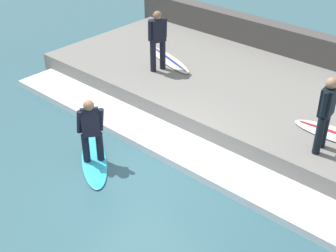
# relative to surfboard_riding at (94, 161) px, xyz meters

# --- Properties ---
(ground_plane) EXTENTS (28.00, 28.00, 0.00)m
(ground_plane) POSITION_rel_surfboard_riding_xyz_m (0.43, -0.95, -0.03)
(ground_plane) COLOR #335B66
(concrete_ledge) EXTENTS (4.40, 10.85, 0.53)m
(concrete_ledge) POSITION_rel_surfboard_riding_xyz_m (4.20, -0.95, 0.24)
(concrete_ledge) COLOR slate
(concrete_ledge) RESTS_ON ground_plane
(back_wall) EXTENTS (0.50, 11.39, 1.29)m
(back_wall) POSITION_rel_surfboard_riding_xyz_m (6.65, -0.95, 0.62)
(back_wall) COLOR #474442
(back_wall) RESTS_ON ground_plane
(wave_foam_crest) EXTENTS (1.07, 10.31, 0.17)m
(wave_foam_crest) POSITION_rel_surfboard_riding_xyz_m (1.47, -0.95, 0.05)
(wave_foam_crest) COLOR silver
(wave_foam_crest) RESTS_ON ground_plane
(surfboard_riding) EXTENTS (1.56, 1.86, 0.06)m
(surfboard_riding) POSITION_rel_surfboard_riding_xyz_m (0.00, 0.00, 0.00)
(surfboard_riding) COLOR #2DADD1
(surfboard_riding) RESTS_ON ground_plane
(surfer_riding) EXTENTS (0.52, 0.53, 1.40)m
(surfer_riding) POSITION_rel_surfboard_riding_xyz_m (0.00, -0.00, 0.81)
(surfer_riding) COLOR black
(surfer_riding) RESTS_ON surfboard_riding
(surfer_waiting_near) EXTENTS (0.52, 0.26, 1.55)m
(surfer_waiting_near) POSITION_rel_surfboard_riding_xyz_m (2.75, -3.56, 1.38)
(surfer_waiting_near) COLOR black
(surfer_waiting_near) RESTS_ON concrete_ledge
(surfer_waiting_far) EXTENTS (0.52, 0.34, 1.58)m
(surfer_waiting_far) POSITION_rel_surfboard_riding_xyz_m (3.40, 1.33, 1.39)
(surfer_waiting_far) COLOR black
(surfer_waiting_far) RESTS_ON concrete_ledge
(surfboard_waiting_far) EXTENTS (1.12, 2.11, 0.07)m
(surfboard_waiting_far) POSITION_rel_surfboard_riding_xyz_m (4.04, 1.52, 0.53)
(surfboard_waiting_far) COLOR beige
(surfboard_waiting_far) RESTS_ON concrete_ledge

